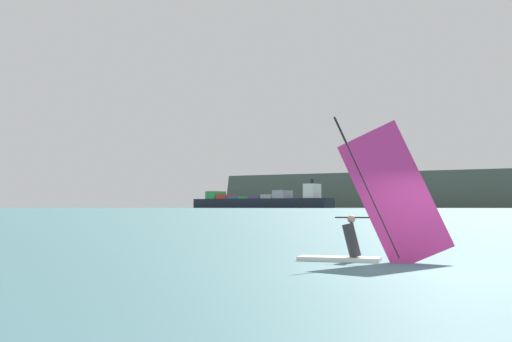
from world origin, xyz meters
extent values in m
plane|color=#386066|center=(0.00, 0.00, 0.00)|extent=(4000.00, 4000.00, 0.00)
cube|color=white|center=(-2.17, 1.93, 0.06)|extent=(2.27, 0.78, 0.12)
cylinder|color=black|center=(-1.41, 1.90, 2.06)|extent=(1.79, 0.13, 3.90)
cube|color=#D8338C|center=(-0.66, 1.88, 1.81)|extent=(3.08, 0.16, 4.08)
cylinder|color=black|center=(-1.41, 1.90, 1.20)|extent=(1.72, 0.10, 0.04)
cylinder|color=#2D2D33|center=(-1.82, 1.92, 0.58)|extent=(0.54, 0.34, 0.97)
sphere|color=tan|center=(-1.82, 1.92, 1.16)|extent=(0.22, 0.22, 0.22)
cube|color=black|center=(-215.99, 766.47, 6.07)|extent=(197.29, 81.19, 12.15)
cube|color=silver|center=(-144.10, 746.93, 21.13)|extent=(19.62, 27.24, 17.96)
cylinder|color=black|center=(-144.10, 746.93, 33.11)|extent=(4.00, 4.00, 6.00)
cube|color=#99999E|center=(-184.59, 757.94, 17.35)|extent=(22.36, 30.87, 10.40)
cube|color=#99999E|center=(-201.34, 762.49, 14.75)|extent=(22.36, 30.87, 5.20)
cube|color=#59388C|center=(-218.10, 767.05, 13.45)|extent=(22.36, 30.87, 2.60)
cube|color=#2D8C47|center=(-234.86, 771.60, 13.45)|extent=(22.36, 30.87, 2.60)
cube|color=#1E66AD|center=(-251.62, 776.16, 13.45)|extent=(22.36, 30.87, 2.60)
cube|color=red|center=(-268.37, 780.72, 14.75)|extent=(22.36, 30.87, 5.20)
cube|color=#2D8C47|center=(-285.13, 785.27, 17.35)|extent=(22.36, 30.87, 10.40)
cube|color=#4C564C|center=(-383.28, 1137.53, 25.67)|extent=(1427.97, 652.04, 51.34)
camera|label=1|loc=(0.34, -15.20, 1.49)|focal=43.54mm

